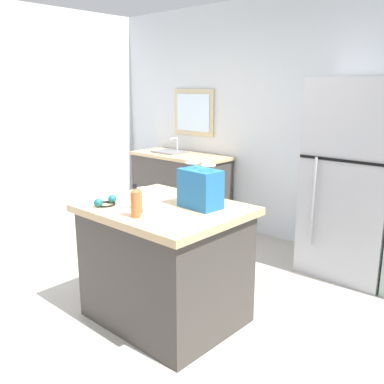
# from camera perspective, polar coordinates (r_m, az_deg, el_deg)

# --- Properties ---
(ground) EXTENTS (6.46, 6.46, 0.00)m
(ground) POSITION_cam_1_polar(r_m,az_deg,el_deg) (3.58, -8.31, -15.57)
(ground) COLOR #ADA89E
(back_wall) EXTENTS (5.39, 0.13, 2.73)m
(back_wall) POSITION_cam_1_polar(r_m,az_deg,el_deg) (4.95, 12.52, 9.10)
(back_wall) COLOR silver
(back_wall) RESTS_ON ground
(kitchen_island) EXTENTS (1.14, 0.92, 0.91)m
(kitchen_island) POSITION_cam_1_polar(r_m,az_deg,el_deg) (3.27, -3.59, -9.47)
(kitchen_island) COLOR #423D38
(kitchen_island) RESTS_ON ground
(refrigerator) EXTENTS (0.80, 0.70, 1.84)m
(refrigerator) POSITION_cam_1_polar(r_m,az_deg,el_deg) (4.22, 20.97, 1.58)
(refrigerator) COLOR #B7B7BC
(refrigerator) RESTS_ON ground
(sink_counter) EXTENTS (1.34, 0.60, 1.10)m
(sink_counter) POSITION_cam_1_polar(r_m,az_deg,el_deg) (5.59, -1.59, 0.64)
(sink_counter) COLOR #423D38
(sink_counter) RESTS_ON ground
(shopping_bag) EXTENTS (0.32, 0.21, 0.32)m
(shopping_bag) POSITION_cam_1_polar(r_m,az_deg,el_deg) (3.04, 1.12, 0.50)
(shopping_bag) COLOR #236BAD
(shopping_bag) RESTS_ON kitchen_island
(small_box) EXTENTS (0.16, 0.16, 0.16)m
(small_box) POSITION_cam_1_polar(r_m,az_deg,el_deg) (3.01, -5.85, -0.94)
(small_box) COLOR beige
(small_box) RESTS_ON kitchen_island
(bottle) EXTENTS (0.06, 0.06, 0.23)m
(bottle) POSITION_cam_1_polar(r_m,az_deg,el_deg) (2.84, -7.59, -1.37)
(bottle) COLOR #C66633
(bottle) RESTS_ON kitchen_island
(ear_defenders) EXTENTS (0.16, 0.20, 0.06)m
(ear_defenders) POSITION_cam_1_polar(r_m,az_deg,el_deg) (3.19, -11.54, -1.33)
(ear_defenders) COLOR black
(ear_defenders) RESTS_ON kitchen_island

